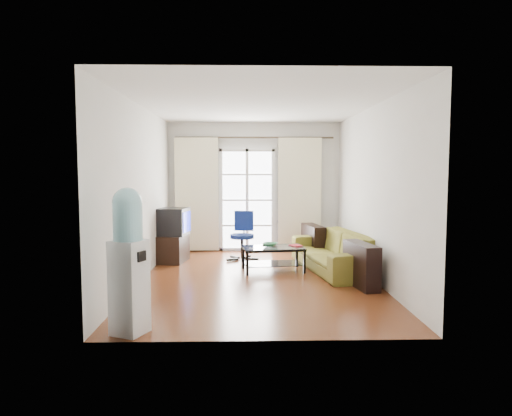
{
  "coord_description": "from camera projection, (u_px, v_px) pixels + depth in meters",
  "views": [
    {
      "loc": [
        -0.19,
        -7.03,
        1.71
      ],
      "look_at": [
        -0.02,
        0.35,
        1.09
      ],
      "focal_mm": 32.0,
      "sensor_mm": 36.0,
      "label": 1
    }
  ],
  "objects": [
    {
      "name": "wall_right",
      "position": [
        373.0,
        193.0,
        7.08
      ],
      "size": [
        0.02,
        5.2,
        2.7
      ],
      "primitive_type": "cube",
      "color": "silver",
      "rests_on": "floor"
    },
    {
      "name": "coffee_table",
      "position": [
        273.0,
        255.0,
        7.71
      ],
      "size": [
        1.08,
        0.71,
        0.41
      ],
      "rotation": [
        0.0,
        0.0,
        0.13
      ],
      "color": "silver",
      "rests_on": "floor"
    },
    {
      "name": "ceiling",
      "position": [
        258.0,
        105.0,
        6.93
      ],
      "size": [
        5.2,
        5.2,
        0.0
      ],
      "primitive_type": "plane",
      "rotation": [
        3.14,
        0.0,
        0.0
      ],
      "color": "white",
      "rests_on": "wall_back"
    },
    {
      "name": "tv_stand",
      "position": [
        173.0,
        248.0,
        8.49
      ],
      "size": [
        0.56,
        0.75,
        0.51
      ],
      "primitive_type": "cube",
      "rotation": [
        0.0,
        0.0,
        -0.15
      ],
      "color": "black",
      "rests_on": "floor"
    },
    {
      "name": "book",
      "position": [
        292.0,
        246.0,
        7.72
      ],
      "size": [
        0.34,
        0.35,
        0.02
      ],
      "primitive_type": "imported",
      "rotation": [
        0.0,
        0.0,
        0.54
      ],
      "color": "#A61422",
      "rests_on": "coffee_table"
    },
    {
      "name": "task_chair",
      "position": [
        242.0,
        246.0,
        8.66
      ],
      "size": [
        0.73,
        0.73,
        0.92
      ],
      "rotation": [
        0.0,
        0.0,
        -0.18
      ],
      "color": "black",
      "rests_on": "floor"
    },
    {
      "name": "floor",
      "position": [
        258.0,
        279.0,
        7.15
      ],
      "size": [
        5.2,
        5.2,
        0.0
      ],
      "primitive_type": "plane",
      "color": "brown",
      "rests_on": "ground"
    },
    {
      "name": "bowl",
      "position": [
        270.0,
        245.0,
        7.75
      ],
      "size": [
        0.42,
        0.42,
        0.06
      ],
      "primitive_type": "imported",
      "rotation": [
        0.0,
        0.0,
        -0.43
      ],
      "color": "#389B5C",
      "rests_on": "coffee_table"
    },
    {
      "name": "remote",
      "position": [
        267.0,
        245.0,
        7.84
      ],
      "size": [
        0.15,
        0.07,
        0.02
      ],
      "primitive_type": "cube",
      "rotation": [
        0.0,
        0.0,
        0.2
      ],
      "color": "black",
      "rests_on": "coffee_table"
    },
    {
      "name": "wall_front",
      "position": [
        265.0,
        207.0,
        4.45
      ],
      "size": [
        3.6,
        0.02,
        2.7
      ],
      "primitive_type": "cube",
      "color": "silver",
      "rests_on": "floor"
    },
    {
      "name": "wall_left",
      "position": [
        141.0,
        193.0,
        7.0
      ],
      "size": [
        0.02,
        5.2,
        2.7
      ],
      "primitive_type": "cube",
      "color": "silver",
      "rests_on": "floor"
    },
    {
      "name": "curtain_right",
      "position": [
        300.0,
        194.0,
        9.55
      ],
      "size": [
        0.9,
        0.07,
        2.35
      ],
      "primitive_type": "cube",
      "color": "#FFF9CD",
      "rests_on": "curtain_rod"
    },
    {
      "name": "radiator",
      "position": [
        292.0,
        235.0,
        9.64
      ],
      "size": [
        0.64,
        0.12,
        0.64
      ],
      "primitive_type": "cube",
      "color": "#9E9FA1",
      "rests_on": "floor"
    },
    {
      "name": "wall_back",
      "position": [
        254.0,
        187.0,
        9.63
      ],
      "size": [
        3.6,
        0.02,
        2.7
      ],
      "primitive_type": "cube",
      "color": "silver",
      "rests_on": "floor"
    },
    {
      "name": "french_door",
      "position": [
        247.0,
        200.0,
        9.6
      ],
      "size": [
        1.16,
        0.06,
        2.15
      ],
      "color": "white",
      "rests_on": "wall_back"
    },
    {
      "name": "sofa",
      "position": [
        334.0,
        251.0,
        7.77
      ],
      "size": [
        2.51,
        1.6,
        0.65
      ],
      "primitive_type": "imported",
      "rotation": [
        0.0,
        0.0,
        -1.4
      ],
      "color": "brown",
      "rests_on": "floor"
    },
    {
      "name": "water_cooler",
      "position": [
        129.0,
        258.0,
        4.71
      ],
      "size": [
        0.41,
        0.41,
        1.53
      ],
      "rotation": [
        0.0,
        0.0,
        -0.42
      ],
      "color": "white",
      "rests_on": "floor"
    },
    {
      "name": "curtain_rod",
      "position": [
        254.0,
        138.0,
        9.45
      ],
      "size": [
        3.3,
        0.04,
        0.04
      ],
      "primitive_type": "cylinder",
      "rotation": [
        0.0,
        1.57,
        0.0
      ],
      "color": "#4C3F2D",
      "rests_on": "wall_back"
    },
    {
      "name": "curtain_left",
      "position": [
        197.0,
        194.0,
        9.5
      ],
      "size": [
        0.9,
        0.07,
        2.35
      ],
      "primitive_type": "cube",
      "color": "#FFF9CD",
      "rests_on": "curtain_rod"
    },
    {
      "name": "crt_tv",
      "position": [
        172.0,
        222.0,
        8.45
      ],
      "size": [
        0.62,
        0.62,
        0.5
      ],
      "rotation": [
        0.0,
        0.0,
        -0.17
      ],
      "color": "black",
      "rests_on": "tv_stand"
    }
  ]
}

